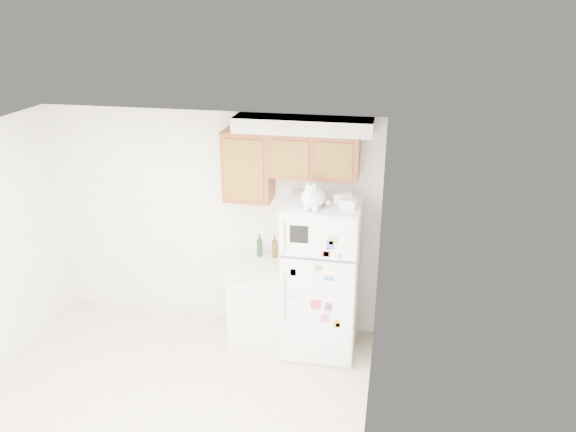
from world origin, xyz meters
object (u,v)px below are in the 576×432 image
(cat, at_px, (313,197))
(bottle_green, at_px, (260,245))
(base_counter, at_px, (260,300))
(bottle_amber, at_px, (275,246))
(storage_box_back, at_px, (343,198))
(storage_box_front, at_px, (349,204))
(refrigerator, at_px, (321,278))

(cat, relative_size, bottle_green, 1.60)
(base_counter, height_order, bottle_amber, bottle_amber)
(bottle_green, height_order, bottle_amber, bottle_amber)
(base_counter, bearing_deg, bottle_amber, 54.78)
(storage_box_back, xyz_separation_m, storage_box_front, (0.07, -0.15, -0.01))
(refrigerator, xyz_separation_m, bottle_amber, (-0.56, 0.26, 0.20))
(storage_box_front, height_order, bottle_amber, storage_box_front)
(refrigerator, distance_m, bottle_amber, 0.65)
(refrigerator, height_order, bottle_green, refrigerator)
(bottle_green, xyz_separation_m, bottle_amber, (0.17, -0.00, 0.00))
(bottle_amber, bearing_deg, base_counter, -125.22)
(refrigerator, height_order, base_counter, refrigerator)
(refrigerator, distance_m, storage_box_front, 0.94)
(cat, relative_size, storage_box_front, 2.82)
(refrigerator, height_order, bottle_amber, refrigerator)
(bottle_amber, bearing_deg, bottle_green, 178.66)
(refrigerator, distance_m, bottle_green, 0.80)
(cat, xyz_separation_m, bottle_amber, (-0.48, 0.43, -0.76))
(base_counter, xyz_separation_m, bottle_green, (-0.04, 0.19, 0.59))
(storage_box_back, height_order, bottle_amber, storage_box_back)
(refrigerator, bearing_deg, bottle_amber, 155.35)
(cat, distance_m, bottle_green, 1.09)
(base_counter, relative_size, bottle_amber, 3.41)
(refrigerator, xyz_separation_m, storage_box_front, (0.26, -0.11, 0.89))
(cat, bearing_deg, bottle_amber, 138.17)
(bottle_green, bearing_deg, bottle_amber, -1.34)
(base_counter, xyz_separation_m, storage_box_front, (0.95, -0.18, 1.28))
(bottle_amber, bearing_deg, cat, -41.83)
(refrigerator, bearing_deg, storage_box_front, -22.06)
(storage_box_back, relative_size, bottle_green, 0.68)
(storage_box_back, bearing_deg, cat, -147.10)
(cat, distance_m, storage_box_front, 0.36)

